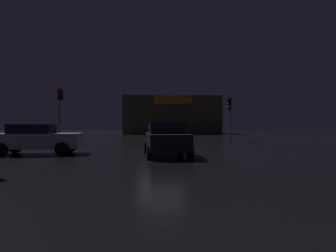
{
  "coord_description": "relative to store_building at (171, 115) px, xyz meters",
  "views": [
    {
      "loc": [
        -0.71,
        -16.17,
        1.54
      ],
      "look_at": [
        0.61,
        3.2,
        1.39
      ],
      "focal_mm": 30.7,
      "sensor_mm": 36.0,
      "label": 1
    }
  ],
  "objects": [
    {
      "name": "car_far",
      "position": [
        -9.17,
        -30.89,
        -2.09
      ],
      "size": [
        4.28,
        2.13,
        1.52
      ],
      "color": "#B7B7BF",
      "rests_on": "ground"
    },
    {
      "name": "traffic_signal_opposite",
      "position": [
        3.09,
        -22.37,
        -0.22
      ],
      "size": [
        0.41,
        0.43,
        3.65
      ],
      "color": "#595B60",
      "rests_on": "ground"
    },
    {
      "name": "ground_plane",
      "position": [
        -2.87,
        -29.49,
        -2.88
      ],
      "size": [
        120.0,
        120.0,
        0.0
      ],
      "primitive_type": "plane",
      "color": "black"
    },
    {
      "name": "car_near",
      "position": [
        -2.72,
        -31.96,
        -2.06
      ],
      "size": [
        2.19,
        4.03,
        1.59
      ],
      "color": "black",
      "rests_on": "ground"
    },
    {
      "name": "traffic_signal_cross_right",
      "position": [
        -10.2,
        -23.59,
        0.28
      ],
      "size": [
        0.43,
        0.41,
        4.17
      ],
      "color": "#595B60",
      "rests_on": "ground"
    },
    {
      "name": "store_building",
      "position": [
        0.0,
        0.0,
        0.0
      ],
      "size": [
        14.69,
        8.31,
        5.75
      ],
      "color": "brown",
      "rests_on": "ground"
    }
  ]
}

